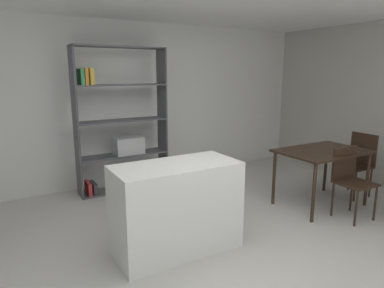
{
  "coord_description": "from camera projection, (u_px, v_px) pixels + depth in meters",
  "views": [
    {
      "loc": [
        -1.74,
        -2.56,
        1.82
      ],
      "look_at": [
        -0.1,
        0.26,
        1.13
      ],
      "focal_mm": 31.68,
      "sensor_mm": 36.0,
      "label": 1
    }
  ],
  "objects": [
    {
      "name": "open_bookshelf",
      "position": [
        120.0,
        127.0,
        5.17
      ],
      "size": [
        1.39,
        0.34,
        2.19
      ],
      "color": "#4C4C51",
      "rests_on": "ground_plane"
    },
    {
      "name": "back_partition",
      "position": [
        119.0,
        104.0,
        5.48
      ],
      "size": [
        7.26,
        0.06,
        2.61
      ],
      "primitive_type": "cube",
      "color": "silver",
      "rests_on": "ground_plane"
    },
    {
      "name": "dining_table",
      "position": [
        322.0,
        156.0,
        4.61
      ],
      "size": [
        1.19,
        0.8,
        0.78
      ],
      "color": "black",
      "rests_on": "ground_plane"
    },
    {
      "name": "dining_chair_near",
      "position": [
        350.0,
        176.0,
        4.28
      ],
      "size": [
        0.44,
        0.42,
        0.89
      ],
      "rotation": [
        0.0,
        0.0,
        -0.05
      ],
      "color": "black",
      "rests_on": "ground_plane"
    },
    {
      "name": "kitchen_island",
      "position": [
        176.0,
        207.0,
        3.47
      ],
      "size": [
        1.27,
        0.61,
        0.92
      ],
      "primitive_type": "cube",
      "color": "white",
      "rests_on": "ground_plane"
    },
    {
      "name": "ground_plane",
      "position": [
        214.0,
        257.0,
        3.4
      ],
      "size": [
        10.0,
        10.0,
        0.0
      ],
      "primitive_type": "plane",
      "color": "beige"
    },
    {
      "name": "dining_chair_window_side",
      "position": [
        358.0,
        159.0,
        5.04
      ],
      "size": [
        0.42,
        0.43,
        0.93
      ],
      "rotation": [
        0.0,
        0.0,
        -1.6
      ],
      "color": "black",
      "rests_on": "ground_plane"
    }
  ]
}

